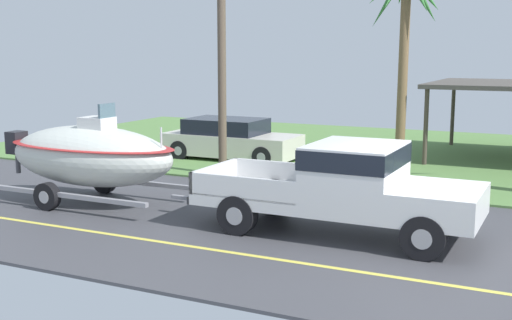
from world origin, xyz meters
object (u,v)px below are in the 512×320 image
Objects in this scene: pickup_truck_towing at (353,185)px; boat_on_trailer at (90,155)px; parked_sedan_near at (231,140)px; utility_pole at (222,32)px; palm_tree_near_left at (406,10)px.

boat_on_trailer is at bearing 180.00° from pickup_truck_towing.
boat_on_trailer is (-6.52, 0.00, 0.13)m from pickup_truck_towing.
utility_pole reaches higher than parked_sedan_near.
palm_tree_near_left is (5.40, 8.57, 3.69)m from boat_on_trailer.
boat_on_trailer is 0.91× the size of palm_tree_near_left.
pickup_truck_towing is 1.02× the size of boat_on_trailer.
parked_sedan_near is at bearing 89.88° from boat_on_trailer.
palm_tree_near_left is at bearing 45.30° from utility_pole.
pickup_truck_towing is 0.92× the size of palm_tree_near_left.
utility_pole reaches higher than pickup_truck_towing.
pickup_truck_towing is 9.61m from parked_sedan_near.
palm_tree_near_left is at bearing 15.74° from parked_sedan_near.
parked_sedan_near is 4.56m from utility_pole.
utility_pole is at bearing -134.70° from palm_tree_near_left.
boat_on_trailer is 1.27× the size of parked_sedan_near.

